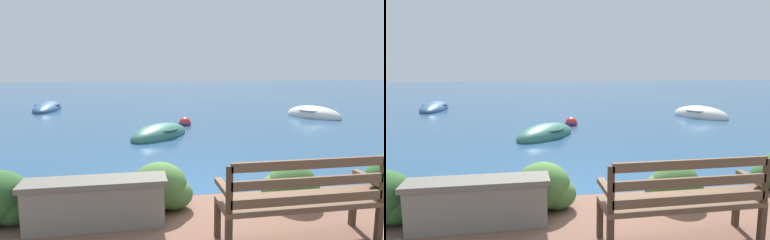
# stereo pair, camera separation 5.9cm
# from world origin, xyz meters

# --- Properties ---
(ground_plane) EXTENTS (80.00, 80.00, 0.00)m
(ground_plane) POSITION_xyz_m (0.00, 0.00, 0.00)
(ground_plane) COLOR navy
(park_bench) EXTENTS (1.65, 0.48, 0.93)m
(park_bench) POSITION_xyz_m (0.47, -1.46, 0.71)
(park_bench) COLOR #433123
(park_bench) RESTS_ON patio_terrace
(stone_wall) EXTENTS (1.58, 0.39, 0.55)m
(stone_wall) POSITION_xyz_m (-1.60, -0.73, 0.50)
(stone_wall) COLOR slate
(stone_wall) RESTS_ON patio_terrace
(hedge_clump_left) EXTENTS (0.88, 0.63, 0.60)m
(hedge_clump_left) POSITION_xyz_m (-0.88, -0.35, 0.48)
(hedge_clump_left) COLOR #426B33
(hedge_clump_left) RESTS_ON patio_terrace
(hedge_clump_centre) EXTENTS (0.78, 0.56, 0.53)m
(hedge_clump_centre) POSITION_xyz_m (0.87, -0.44, 0.45)
(hedge_clump_centre) COLOR #426B33
(hedge_clump_centre) RESTS_ON patio_terrace
(rowboat_nearest) EXTENTS (2.24, 2.35, 0.65)m
(rowboat_nearest) POSITION_xyz_m (-0.42, 5.19, 0.06)
(rowboat_nearest) COLOR #336B5B
(rowboat_nearest) RESTS_ON ground_plane
(rowboat_mid) EXTENTS (2.08, 2.56, 0.78)m
(rowboat_mid) POSITION_xyz_m (5.94, 7.96, 0.07)
(rowboat_mid) COLOR silver
(rowboat_mid) RESTS_ON ground_plane
(rowboat_far) EXTENTS (1.12, 3.26, 0.63)m
(rowboat_far) POSITION_xyz_m (-5.08, 12.27, 0.05)
(rowboat_far) COLOR #2D517A
(rowboat_far) RESTS_ON ground_plane
(mooring_buoy) EXTENTS (0.45, 0.45, 0.41)m
(mooring_buoy) POSITION_xyz_m (0.59, 6.95, 0.07)
(mooring_buoy) COLOR red
(mooring_buoy) RESTS_ON ground_plane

